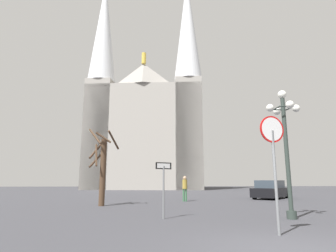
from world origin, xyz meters
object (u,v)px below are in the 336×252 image
Objects in this scene: cathedral at (146,120)px; stop_sign at (273,150)px; street_lamp at (286,138)px; bare_tree at (102,166)px; one_way_arrow_sign at (164,182)px; pedestrian_walking at (185,186)px; parked_car_near_black at (271,190)px.

stop_sign is (3.56, -38.03, -9.02)m from cathedral.
bare_tree is at bearing 142.74° from street_lamp.
street_lamp is (4.69, -0.43, 1.65)m from one_way_arrow_sign.
stop_sign is 10.69m from bare_tree.
cathedral is at bearing 96.02° from pedestrian_walking.
parked_car_near_black is at bearing 68.86° from street_lamp.
street_lamp is (1.90, 2.93, 0.79)m from stop_sign.
one_way_arrow_sign is at bearing 174.77° from street_lamp.
street_lamp is 2.95× the size of pedestrian_walking.
cathedral reaches higher than street_lamp.
pedestrian_walking is (2.75, -26.13, -10.21)m from cathedral.
cathedral is 8.41× the size of bare_tree.
parked_car_near_black is at bearing 23.53° from bare_tree.
cathedral reaches higher than one_way_arrow_sign.
one_way_arrow_sign reaches higher than pedestrian_walking.
one_way_arrow_sign is at bearing -60.41° from bare_tree.
pedestrian_walking is at bearing 76.88° from one_way_arrow_sign.
parked_car_near_black is 7.43m from pedestrian_walking.
parked_car_near_black is at bearing 66.22° from stop_sign.
cathedral is 21.93× the size of pedestrian_walking.
pedestrian_walking is (1.99, 8.54, -0.34)m from one_way_arrow_sign.
cathedral is 27.86m from parked_car_near_black.
parked_car_near_black is (9.82, -23.84, -10.56)m from cathedral.
stop_sign is at bearing -122.98° from street_lamp.
stop_sign is at bearing -113.78° from parked_car_near_black.
bare_tree is at bearing 123.75° from stop_sign.
pedestrian_walking is at bearing 93.88° from stop_sign.
stop_sign is 1.53× the size of one_way_arrow_sign.
parked_car_near_black is (9.05, 10.84, -0.69)m from one_way_arrow_sign.
pedestrian_walking is at bearing -83.98° from cathedral.
stop_sign is at bearing -84.65° from cathedral.
one_way_arrow_sign is 8.78m from pedestrian_walking.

